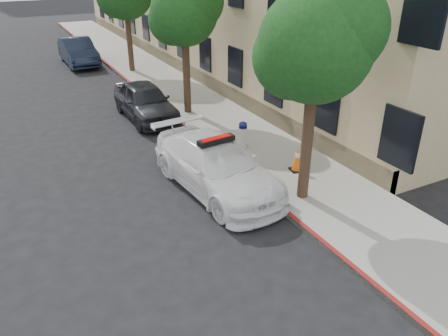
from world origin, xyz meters
TOP-DOWN VIEW (x-y plane):
  - ground at (0.00, 0.00)m, footprint 120.00×120.00m
  - sidewalk at (3.60, 10.00)m, footprint 3.20×50.00m
  - curb_strip at (2.06, 10.00)m, footprint 0.12×50.00m
  - tree_near at (2.93, -2.01)m, footprint 2.92×2.82m
  - tree_mid at (2.93, 5.99)m, footprint 2.77×2.64m
  - police_car at (1.10, -0.29)m, footprint 2.52×5.21m
  - parked_car_mid at (1.20, 6.40)m, footprint 1.80×4.34m
  - parked_car_far at (0.64, 17.46)m, footprint 1.72×4.76m
  - fire_hydrant at (3.10, 1.69)m, footprint 0.38×0.36m
  - traffic_cone at (3.69, -0.65)m, footprint 0.45×0.45m

SIDE VIEW (x-z plane):
  - ground at x=0.00m, z-range 0.00..0.00m
  - sidewalk at x=3.60m, z-range 0.00..0.15m
  - curb_strip at x=2.06m, z-range 0.00..0.15m
  - traffic_cone at x=3.69m, z-range 0.15..0.89m
  - fire_hydrant at x=3.10m, z-range 0.14..1.06m
  - police_car at x=1.10m, z-range -0.07..1.54m
  - parked_car_mid at x=1.20m, z-range 0.00..1.47m
  - parked_car_far at x=0.64m, z-range 0.00..1.56m
  - tree_mid at x=2.93m, z-range 1.45..6.88m
  - tree_near at x=2.93m, z-range 1.46..7.08m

